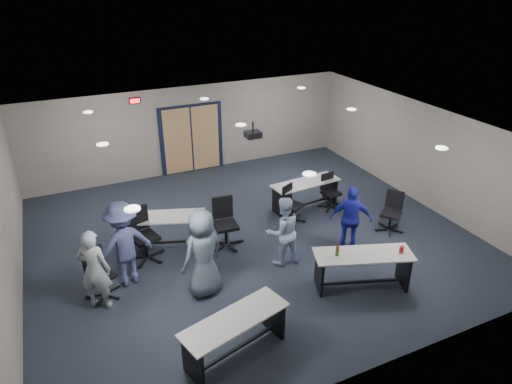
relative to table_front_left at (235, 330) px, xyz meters
name	(u,v)px	position (x,y,z in m)	size (l,w,h in m)	color
floor	(250,237)	(1.74, 3.28, -0.52)	(10.00, 10.00, 0.00)	black
back_wall	(191,130)	(1.74, 7.78, 0.83)	(10.00, 0.04, 2.70)	gray
front_wall	(374,305)	(1.74, -1.22, 0.83)	(10.00, 0.04, 2.70)	gray
left_wall	(6,235)	(-3.26, 3.28, 0.83)	(0.04, 9.00, 2.70)	gray
right_wall	(419,153)	(6.74, 3.28, 0.83)	(0.04, 9.00, 2.70)	gray
ceiling	(250,130)	(1.74, 3.28, 2.18)	(10.00, 9.00, 0.04)	silver
double_door	(192,139)	(1.74, 7.74, 0.53)	(2.00, 0.07, 2.20)	black
exit_sign	(135,101)	(0.14, 7.73, 1.93)	(0.32, 0.07, 0.18)	black
ceiling_projector	(253,134)	(2.04, 3.78, 1.89)	(0.35, 0.32, 0.37)	black
ceiling_can_lights	(245,128)	(1.74, 3.53, 2.15)	(6.24, 5.74, 0.02)	white
table_front_left	(235,330)	(0.00, 0.00, 0.00)	(1.97, 1.09, 0.76)	#AEACA4
table_front_right	(362,264)	(2.99, 0.62, 0.03)	(2.05, 1.27, 1.08)	#AEACA4
table_back_left	(162,226)	(-0.25, 3.76, 0.02)	(2.07, 1.27, 0.80)	#AEACA4
table_back_right	(305,190)	(3.69, 4.04, 0.00)	(1.92, 0.78, 0.76)	#AEACA4
chair_back_a	(145,236)	(-0.73, 3.42, 0.08)	(0.75, 0.75, 1.20)	black
chair_back_b	(226,224)	(1.08, 3.19, 0.06)	(0.73, 0.73, 1.16)	black
chair_back_c	(293,204)	(3.06, 3.56, -0.04)	(0.60, 0.60, 0.96)	black
chair_back_d	(331,192)	(4.31, 3.75, -0.04)	(0.60, 0.60, 0.96)	black
chair_loose_left	(101,274)	(-1.78, 2.50, -0.01)	(0.64, 0.64, 1.01)	black
chair_loose_right	(391,213)	(4.98, 2.13, -0.02)	(0.63, 0.63, 1.00)	black
person_gray	(94,270)	(-1.89, 2.22, 0.31)	(0.61, 0.40, 1.66)	#9DA5AB
person_plaid	(203,253)	(0.08, 1.79, 0.40)	(0.89, 0.58, 1.83)	#4D5B69
person_lightblue	(283,231)	(1.95, 2.05, 0.27)	(0.77, 0.60, 1.58)	#A7B7DD
person_navy	(351,219)	(3.59, 1.89, 0.27)	(0.92, 0.38, 1.58)	#1C1F9C
person_back	(124,244)	(-1.25, 2.74, 0.40)	(1.18, 0.68, 1.83)	#3D3F6D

